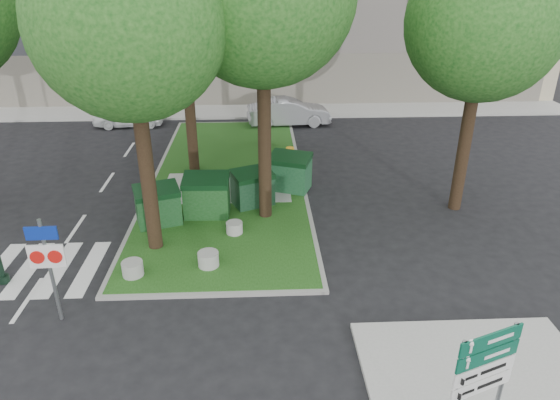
{
  "coord_description": "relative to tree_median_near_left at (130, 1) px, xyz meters",
  "views": [
    {
      "loc": [
        1.81,
        -11.27,
        8.19
      ],
      "look_at": [
        2.39,
        1.74,
        2.0
      ],
      "focal_mm": 32.0,
      "sensor_mm": 36.0,
      "label": 1
    }
  ],
  "objects": [
    {
      "name": "ground",
      "position": [
        1.41,
        -2.56,
        -7.32
      ],
      "size": [
        120.0,
        120.0,
        0.0
      ],
      "primitive_type": "plane",
      "color": "black",
      "rests_on": "ground"
    },
    {
      "name": "median_island",
      "position": [
        1.91,
        5.44,
        -7.26
      ],
      "size": [
        6.0,
        16.0,
        0.12
      ],
      "primitive_type": "cube",
      "color": "#1E4914",
      "rests_on": "ground"
    },
    {
      "name": "median_kerb",
      "position": [
        1.91,
        5.44,
        -7.27
      ],
      "size": [
        6.3,
        16.3,
        0.1
      ],
      "primitive_type": "cube",
      "color": "gray",
      "rests_on": "ground"
    },
    {
      "name": "sidewalk_corner",
      "position": [
        7.91,
        -6.06,
        -7.26
      ],
      "size": [
        5.0,
        4.0,
        0.12
      ],
      "primitive_type": "cube",
      "color": "#999993",
      "rests_on": "ground"
    },
    {
      "name": "building_sidewalk",
      "position": [
        1.41,
        15.94,
        -7.26
      ],
      "size": [
        42.0,
        3.0,
        0.12
      ],
      "primitive_type": "cube",
      "color": "#999993",
      "rests_on": "ground"
    },
    {
      "name": "zebra_crossing",
      "position": [
        -2.34,
        -1.06,
        -7.31
      ],
      "size": [
        5.0,
        3.0,
        0.01
      ],
      "primitive_type": "cube",
      "color": "silver",
      "rests_on": "ground"
    },
    {
      "name": "tree_median_near_left",
      "position": [
        0.0,
        0.0,
        0.0
      ],
      "size": [
        5.2,
        5.2,
        10.53
      ],
      "color": "black",
      "rests_on": "ground"
    },
    {
      "name": "tree_street_right",
      "position": [
        10.5,
        2.5,
        -0.33
      ],
      "size": [
        5.0,
        5.0,
        10.06
      ],
      "color": "black",
      "rests_on": "ground"
    },
    {
      "name": "dumpster_a",
      "position": [
        -0.24,
        1.52,
        -6.54
      ],
      "size": [
        1.73,
        1.45,
        1.37
      ],
      "rotation": [
        0.0,
        0.0,
        0.33
      ],
      "color": "#103C16",
      "rests_on": "median_island"
    },
    {
      "name": "dumpster_b",
      "position": [
        1.36,
        2.1,
        -6.48
      ],
      "size": [
        1.62,
        1.16,
        1.48
      ],
      "rotation": [
        0.0,
        0.0,
        -0.03
      ],
      "color": "#124015",
      "rests_on": "median_island"
    },
    {
      "name": "dumpster_c",
      "position": [
        2.96,
        2.88,
        -6.55
      ],
      "size": [
        1.73,
        1.51,
        1.34
      ],
      "rotation": [
        0.0,
        0.0,
        0.41
      ],
      "color": "#0F321B",
      "rests_on": "median_island"
    },
    {
      "name": "dumpster_d",
      "position": [
        4.41,
        4.17,
        -6.5
      ],
      "size": [
        1.86,
        1.59,
        1.46
      ],
      "rotation": [
        0.0,
        0.0,
        -0.36
      ],
      "color": "#164927",
      "rests_on": "median_island"
    },
    {
      "name": "bollard_left",
      "position": [
        -0.44,
        -1.67,
        -6.98
      ],
      "size": [
        0.6,
        0.6,
        0.43
      ],
      "primitive_type": "cylinder",
      "color": "gray",
      "rests_on": "median_island"
    },
    {
      "name": "bollard_right",
      "position": [
        2.36,
        0.68,
        -7.0
      ],
      "size": [
        0.54,
        0.54,
        0.39
      ],
      "primitive_type": "cylinder",
      "color": "#9D9C98",
      "rests_on": "median_island"
    },
    {
      "name": "bollard_mid",
      "position": [
        1.67,
        -1.27,
        -6.98
      ],
      "size": [
        0.61,
        0.61,
        0.44
      ],
      "primitive_type": "cylinder",
      "color": "#989893",
      "rests_on": "median_island"
    },
    {
      "name": "litter_bin",
      "position": [
        4.61,
        7.2,
        -6.87
      ],
      "size": [
        0.37,
        0.37,
        0.65
      ],
      "primitive_type": "cylinder",
      "color": "gold",
      "rests_on": "median_island"
    },
    {
      "name": "traffic_sign_pole",
      "position": [
        -1.88,
        -3.42,
        -5.48
      ],
      "size": [
        0.86,
        0.09,
        2.86
      ],
      "rotation": [
        0.0,
        0.0,
        0.02
      ],
      "color": "slate",
      "rests_on": "ground"
    },
    {
      "name": "directional_sign",
      "position": [
        6.97,
        -7.56,
        -5.45
      ],
      "size": [
        1.24,
        0.5,
        2.62
      ],
      "rotation": [
        0.0,
        0.0,
        0.36
      ],
      "color": "slate",
      "rests_on": "sidewalk_corner"
    },
    {
      "name": "car_white",
      "position": [
        -3.94,
        13.38,
        -6.68
      ],
      "size": [
        3.82,
        1.74,
        1.27
      ],
      "primitive_type": "imported",
      "rotation": [
        0.0,
        0.0,
        1.64
      ],
      "color": "white",
      "rests_on": "ground"
    },
    {
      "name": "car_silver",
      "position": [
        4.91,
        13.17,
        -6.57
      ],
      "size": [
        4.68,
        2.03,
        1.5
      ],
      "primitive_type": "imported",
      "rotation": [
        0.0,
        0.0,
        1.67
      ],
      "color": "#98999F",
      "rests_on": "ground"
    }
  ]
}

